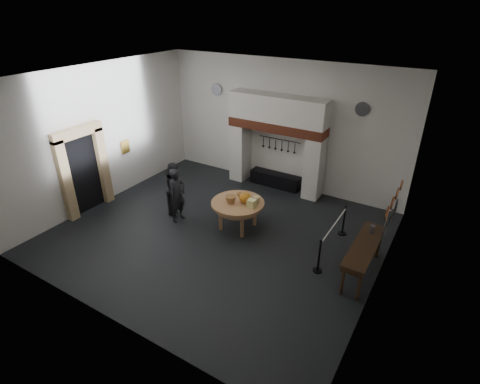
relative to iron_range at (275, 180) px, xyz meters
The scene contains 39 objects.
floor 3.73m from the iron_range, 90.00° to the right, with size 9.00×8.00×0.02m, color black.
ceiling 5.65m from the iron_range, 90.00° to the right, with size 9.00×8.00×0.02m, color silver.
wall_back 2.02m from the iron_range, 90.00° to the left, with size 9.00×0.02×4.50m, color silver.
wall_front 7.97m from the iron_range, 90.00° to the right, with size 9.00×0.02×4.50m, color silver.
wall_left 6.17m from the iron_range, 140.42° to the right, with size 0.02×8.00×4.50m, color silver.
wall_right 6.17m from the iron_range, 39.58° to the right, with size 0.02×8.00×4.50m, color silver.
chimney_pier_left 1.69m from the iron_range, behind, with size 0.55×0.70×2.15m, color silver.
chimney_pier_right 1.69m from the iron_range, ahead, with size 0.55×0.70×2.15m, color silver.
hearth_brick_band 2.06m from the iron_range, 90.00° to the right, with size 3.50×0.72×0.32m, color #9E442B.
chimney_hood 2.67m from the iron_range, 90.00° to the right, with size 3.50×0.70×0.90m, color silver.
iron_range is the anchor object (origin of this frame).
utensil_rail 1.51m from the iron_range, 90.00° to the left, with size 0.02×0.02×1.60m, color black.
door_recess 6.58m from the iron_range, 133.44° to the right, with size 0.04×1.10×2.50m, color black.
door_jamb_near 7.05m from the iron_range, 128.94° to the right, with size 0.22×0.30×2.60m, color tan.
door_jamb_far 6.04m from the iron_range, 137.45° to the right, with size 0.22×0.30×2.60m, color tan.
door_lintel 6.87m from the iron_range, 132.86° to the right, with size 0.22×1.70×0.30m, color tan.
wall_plaque 5.49m from the iron_range, 146.73° to the right, with size 0.05×0.34×0.44m, color gold.
work_table 3.23m from the iron_range, 84.28° to the right, with size 1.58×1.58×0.07m, color tan.
pumpkin 3.20m from the iron_range, 80.41° to the right, with size 0.36×0.36×0.31m, color orange.
cheese_block_big 3.39m from the iron_range, 75.72° to the right, with size 0.22×0.22×0.24m, color #F3ED91.
cheese_block_small 3.10m from the iron_range, 74.68° to the right, with size 0.18×0.18×0.20m, color #D5BD7F.
wicker_basket 3.39m from the iron_range, 87.12° to the right, with size 0.32×0.32×0.22m, color #9E6239.
bread_loaf 2.90m from the iron_range, 85.59° to the right, with size 0.31×0.18×0.13m, color olive.
visitor_near 4.08m from the iron_range, 111.84° to the right, with size 0.63×0.41×1.73m, color black.
visitor_far 3.89m from the iron_range, 119.61° to the right, with size 0.83×0.64×1.70m, color black.
side_table 5.36m from the iron_range, 39.67° to the right, with size 0.55×2.20×0.06m, color #362213.
pewter_jug 5.02m from the iron_range, 34.33° to the right, with size 0.12×0.12×0.22m, color #515056.
copper_pan_a 5.93m from the iron_range, 38.28° to the right, with size 0.34×0.34×0.03m, color #C6662D.
copper_pan_b 5.62m from the iron_range, 33.66° to the right, with size 0.32×0.32×0.03m, color #C6662D.
copper_pan_c 5.35m from the iron_range, 28.48° to the right, with size 0.30×0.30×0.03m, color #C6662D.
copper_pan_d 5.13m from the iron_range, 22.75° to the right, with size 0.28×0.28×0.03m, color #C6662D.
pewter_plate_left 5.69m from the iron_range, 36.66° to the right, with size 0.40×0.40×0.03m, color #4C4C51.
pewter_plate_mid 5.36m from the iron_range, 31.38° to the right, with size 0.40×0.40×0.03m, color #4C4C51.
pewter_plate_right 5.08m from the iron_range, 25.42° to the right, with size 0.40×0.40×0.03m, color #4C4C51.
pewter_plate_back_left 4.01m from the iron_range, behind, with size 0.44×0.44×0.03m, color #4C4C51.
pewter_plate_back_right 4.01m from the iron_range, ahead, with size 0.44×0.44×0.03m, color #4C4C51.
barrier_post_near 4.98m from the iron_range, 50.80° to the right, with size 0.05×0.05×0.90m, color black.
barrier_post_far 3.66m from the iron_range, 30.55° to the right, with size 0.05×0.05×0.90m, color black.
barrier_rope 4.29m from the iron_range, 42.25° to the right, with size 0.04×0.04×2.00m, color silver.
Camera 1 is at (5.39, -7.63, 6.19)m, focal length 28.00 mm.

